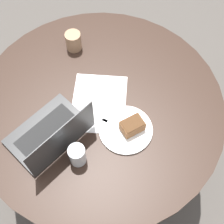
# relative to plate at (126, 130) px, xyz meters

# --- Properties ---
(ground_plane) EXTENTS (12.00, 12.00, 0.00)m
(ground_plane) POSITION_rel_plate_xyz_m (0.08, 0.17, -0.74)
(ground_plane) COLOR #4C4742
(dining_table) EXTENTS (1.17, 1.17, 0.73)m
(dining_table) POSITION_rel_plate_xyz_m (0.08, 0.17, -0.12)
(dining_table) COLOR black
(dining_table) RESTS_ON ground_plane
(paper_document) EXTENTS (0.38, 0.34, 0.00)m
(paper_document) POSITION_rel_plate_xyz_m (0.08, 0.17, -0.00)
(paper_document) COLOR white
(paper_document) RESTS_ON dining_table
(plate) EXTENTS (0.24, 0.24, 0.01)m
(plate) POSITION_rel_plate_xyz_m (0.00, 0.00, 0.00)
(plate) COLOR white
(plate) RESTS_ON dining_table
(cake_slice) EXTENTS (0.12, 0.11, 0.06)m
(cake_slice) POSITION_rel_plate_xyz_m (0.01, -0.02, 0.03)
(cake_slice) COLOR brown
(cake_slice) RESTS_ON plate
(fork) EXTENTS (0.03, 0.17, 0.00)m
(fork) POSITION_rel_plate_xyz_m (-0.00, 0.05, 0.01)
(fork) COLOR silver
(fork) RESTS_ON plate
(coffee_glass) EXTENTS (0.08, 0.08, 0.10)m
(coffee_glass) POSITION_rel_plate_xyz_m (0.33, 0.43, 0.04)
(coffee_glass) COLOR #997556
(coffee_glass) RESTS_ON dining_table
(water_glass) EXTENTS (0.07, 0.07, 0.10)m
(water_glass) POSITION_rel_plate_xyz_m (-0.21, 0.13, 0.05)
(water_glass) COLOR silver
(water_glass) RESTS_ON dining_table
(laptop) EXTENTS (0.40, 0.34, 0.21)m
(laptop) POSITION_rel_plate_xyz_m (-0.16, 0.28, 0.03)
(laptop) COLOR #2D2D2D
(laptop) RESTS_ON dining_table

